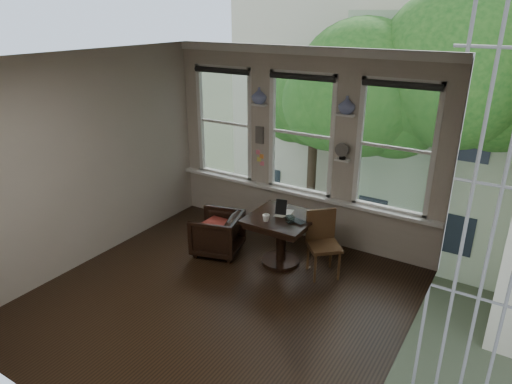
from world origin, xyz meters
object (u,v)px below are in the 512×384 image
Objects in this scene: table at (281,240)px; mug at (266,218)px; side_chair_right at (324,246)px; laptop at (292,221)px; armchair_left at (217,233)px.

table is 0.50m from mug.
side_chair_right is 2.84× the size of laptop.
laptop reaches higher than armchair_left.
mug is at bearing 157.19° from side_chair_right.
side_chair_right reaches higher than table.
laptop is 3.10× the size of mug.
table is at bearing 87.33° from armchair_left.
armchair_left is at bearing -159.46° from laptop.
side_chair_right is (0.66, 0.03, 0.09)m from table.
mug is (-0.33, -0.16, 0.04)m from laptop.
table is at bearing 65.44° from mug.
side_chair_right is at bearing 27.68° from laptop.
side_chair_right is (1.64, 0.26, 0.14)m from armchair_left.
mug is (-0.77, -0.27, 0.34)m from side_chair_right.
armchair_left is at bearing 146.59° from side_chair_right.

